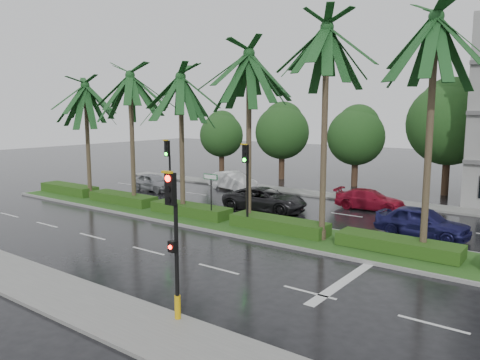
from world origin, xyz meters
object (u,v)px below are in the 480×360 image
Objects in this scene: car_red at (370,200)px; car_silver at (153,182)px; car_white at (233,181)px; signal_median_left at (169,166)px; street_sign at (211,186)px; car_darkgrey at (265,199)px; car_blue at (422,222)px; signal_near at (174,240)px.

car_silver is at bearing 96.18° from car_red.
signal_median_left is at bearing -151.82° from car_white.
car_darkgrey is at bearing 83.76° from street_sign.
car_blue reaches higher than car_darkgrey.
car_white reaches higher than car_silver.
car_silver is 6.12m from car_white.
signal_median_left reaches higher than car_darkgrey.
signal_near reaches higher than street_sign.
signal_near is 12.11m from street_sign.
car_darkgrey is at bearing -116.12° from car_white.
car_white reaches higher than car_red.
signal_near is at bearing -44.09° from signal_median_left.
car_white is at bearing 123.55° from signal_near.
street_sign reaches higher than car_blue.
car_silver is at bearing 77.11° from car_darkgrey.
street_sign is at bearing 3.47° from signal_median_left.
car_red is at bearing 46.76° from signal_median_left.
car_red is 6.56m from car_blue.
street_sign is 10.89m from car_blue.
car_silver is 0.77× the size of car_darkgrey.
car_red is (5.00, 4.29, -0.09)m from car_darkgrey.
car_red is at bearing 94.58° from signal_near.
car_silver is at bearing 138.64° from signal_near.
car_blue is at bearing -100.82° from car_darkgrey.
street_sign is 0.59× the size of car_blue.
signal_median_left is 9.71m from car_silver.
car_blue is (20.50, -1.46, 0.08)m from car_silver.
signal_median_left is 1.00× the size of car_white.
car_darkgrey is (6.36, -4.95, -0.00)m from car_white.
car_silver is 0.90× the size of car_blue.
signal_near is at bearing -127.57° from car_silver.
car_darkgrey reaches higher than car_red.
car_red is at bearing 47.83° from car_blue.
car_silver reaches higher than car_red.
car_darkgrey is 6.59m from car_red.
car_red is at bearing 58.16° from street_sign.
car_silver is at bearing 90.47° from car_blue.
signal_median_left is at bearing 135.91° from signal_near.
street_sign is at bearing 125.34° from signal_near.
car_red is at bearing -74.48° from car_silver.
car_white is 16.76m from car_blue.
car_blue is (3.00, 13.95, -1.75)m from signal_near.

